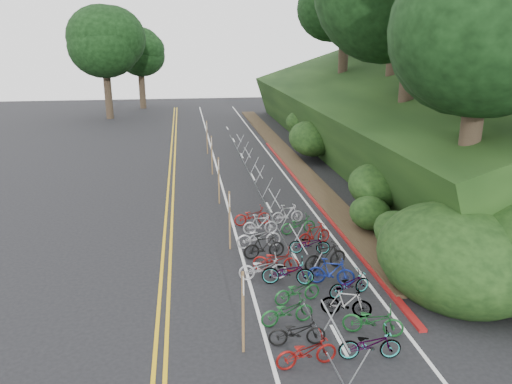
% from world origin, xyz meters
% --- Properties ---
extents(ground, '(120.00, 120.00, 0.00)m').
position_xyz_m(ground, '(0.00, 0.00, 0.00)').
color(ground, black).
rests_on(ground, ground).
extents(road_markings, '(7.47, 80.00, 0.01)m').
position_xyz_m(road_markings, '(0.63, 10.10, 0.00)').
color(road_markings, gold).
rests_on(road_markings, ground).
extents(red_curb, '(0.25, 28.00, 0.10)m').
position_xyz_m(red_curb, '(5.70, 12.00, 0.05)').
color(red_curb, maroon).
rests_on(red_curb, ground).
extents(embankment, '(14.30, 48.14, 9.11)m').
position_xyz_m(embankment, '(12.96, 19.04, 2.57)').
color(embankment, black).
rests_on(embankment, ground).
extents(bike_rack_front, '(1.12, 2.57, 1.13)m').
position_xyz_m(bike_rack_front, '(2.65, -2.89, 0.81)').
color(bike_rack_front, gray).
rests_on(bike_rack_front, ground).
extents(bike_racks_rest, '(1.14, 23.00, 1.17)m').
position_xyz_m(bike_racks_rest, '(3.00, 13.00, 0.85)').
color(bike_racks_rest, gray).
rests_on(bike_racks_rest, ground).
extents(signpost_near, '(0.08, 0.40, 2.46)m').
position_xyz_m(signpost_near, '(0.29, -2.15, 1.41)').
color(signpost_near, brown).
rests_on(signpost_near, ground).
extents(signposts_rest, '(0.08, 18.40, 2.50)m').
position_xyz_m(signposts_rest, '(0.60, 14.00, 1.43)').
color(signposts_rest, brown).
rests_on(signposts_rest, ground).
extents(bike_front, '(0.70, 1.78, 0.92)m').
position_xyz_m(bike_front, '(1.51, 2.08, 0.46)').
color(bike_front, '#9E9EA3').
rests_on(bike_front, ground).
extents(bike_valet, '(3.42, 12.43, 1.08)m').
position_xyz_m(bike_valet, '(2.89, 2.03, 0.47)').
color(bike_valet, maroon).
rests_on(bike_valet, ground).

